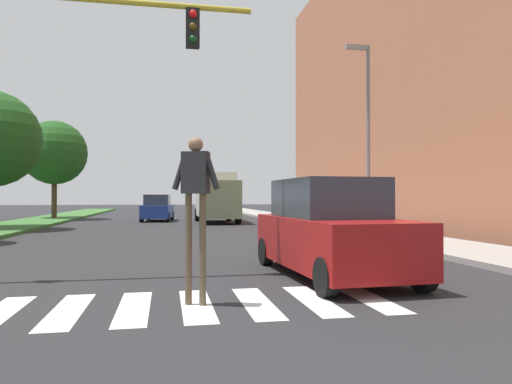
{
  "coord_description": "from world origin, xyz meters",
  "views": [
    {
      "loc": [
        0.0,
        -0.45,
        1.6
      ],
      "look_at": [
        2.93,
        14.82,
        1.76
      ],
      "focal_mm": 33.11,
      "sensor_mm": 36.0,
      "label": 1
    }
  ],
  "objects_px": {
    "pedestrian_performer": "(196,193)",
    "sedan_midblock": "(158,209)",
    "suv_crossing": "(330,230)",
    "street_lamp_right": "(366,122)",
    "truck_box_delivery": "(216,196)",
    "tree_distant": "(54,153)"
  },
  "relations": [
    {
      "from": "pedestrian_performer",
      "to": "sedan_midblock",
      "type": "height_order",
      "value": "pedestrian_performer"
    },
    {
      "from": "tree_distant",
      "to": "sedan_midblock",
      "type": "height_order",
      "value": "tree_distant"
    },
    {
      "from": "suv_crossing",
      "to": "tree_distant",
      "type": "bearing_deg",
      "value": 112.81
    },
    {
      "from": "tree_distant",
      "to": "pedestrian_performer",
      "type": "relative_size",
      "value": 2.74
    },
    {
      "from": "pedestrian_performer",
      "to": "truck_box_delivery",
      "type": "relative_size",
      "value": 0.4
    },
    {
      "from": "truck_box_delivery",
      "to": "street_lamp_right",
      "type": "bearing_deg",
      "value": -68.65
    },
    {
      "from": "street_lamp_right",
      "to": "pedestrian_performer",
      "type": "distance_m",
      "value": 13.22
    },
    {
      "from": "street_lamp_right",
      "to": "sedan_midblock",
      "type": "distance_m",
      "value": 17.09
    },
    {
      "from": "suv_crossing",
      "to": "street_lamp_right",
      "type": "bearing_deg",
      "value": 61.68
    },
    {
      "from": "tree_distant",
      "to": "pedestrian_performer",
      "type": "height_order",
      "value": "tree_distant"
    },
    {
      "from": "suv_crossing",
      "to": "sedan_midblock",
      "type": "xyz_separation_m",
      "value": [
        -3.81,
        22.87,
        -0.12
      ]
    },
    {
      "from": "pedestrian_performer",
      "to": "truck_box_delivery",
      "type": "xyz_separation_m",
      "value": [
        2.68,
        22.62,
        -0.03
      ]
    },
    {
      "from": "suv_crossing",
      "to": "sedan_midblock",
      "type": "distance_m",
      "value": 23.18
    },
    {
      "from": "pedestrian_performer",
      "to": "suv_crossing",
      "type": "height_order",
      "value": "pedestrian_performer"
    },
    {
      "from": "tree_distant",
      "to": "street_lamp_right",
      "type": "xyz_separation_m",
      "value": [
        15.57,
        -17.74,
        -0.12
      ]
    },
    {
      "from": "pedestrian_performer",
      "to": "sedan_midblock",
      "type": "bearing_deg",
      "value": 92.23
    },
    {
      "from": "suv_crossing",
      "to": "truck_box_delivery",
      "type": "height_order",
      "value": "truck_box_delivery"
    },
    {
      "from": "street_lamp_right",
      "to": "sedan_midblock",
      "type": "relative_size",
      "value": 1.75
    },
    {
      "from": "tree_distant",
      "to": "pedestrian_performer",
      "type": "xyz_separation_m",
      "value": [
        8.17,
        -28.29,
        -3.06
      ]
    },
    {
      "from": "tree_distant",
      "to": "truck_box_delivery",
      "type": "height_order",
      "value": "tree_distant"
    },
    {
      "from": "sedan_midblock",
      "to": "pedestrian_performer",
      "type": "bearing_deg",
      "value": -87.77
    },
    {
      "from": "suv_crossing",
      "to": "sedan_midblock",
      "type": "height_order",
      "value": "suv_crossing"
    }
  ]
}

